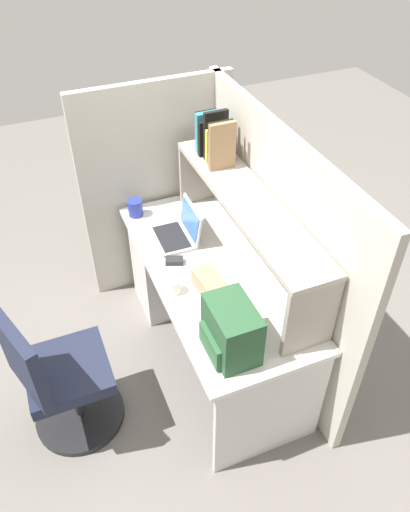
{
  "coord_description": "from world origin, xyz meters",
  "views": [
    {
      "loc": [
        1.98,
        -0.86,
        2.7
      ],
      "look_at": [
        0.0,
        -0.05,
        0.85
      ],
      "focal_mm": 35.19,
      "sensor_mm": 36.0,
      "label": 1
    }
  ],
  "objects_px": {
    "computer_mouse": "(174,261)",
    "snack_canister": "(135,208)",
    "paper_cup": "(174,286)",
    "office_chair": "(61,382)",
    "laptop": "(179,231)",
    "backpack": "(231,331)",
    "tissue_box": "(209,284)"
  },
  "relations": [
    {
      "from": "backpack",
      "to": "tissue_box",
      "type": "relative_size",
      "value": 1.36
    },
    {
      "from": "backpack",
      "to": "paper_cup",
      "type": "height_order",
      "value": "backpack"
    },
    {
      "from": "snack_canister",
      "to": "paper_cup",
      "type": "bearing_deg",
      "value": -0.69
    },
    {
      "from": "laptop",
      "to": "computer_mouse",
      "type": "distance_m",
      "value": 0.24
    },
    {
      "from": "laptop",
      "to": "office_chair",
      "type": "xyz_separation_m",
      "value": [
        0.54,
        -0.9,
        -0.39
      ]
    },
    {
      "from": "office_chair",
      "to": "snack_canister",
      "type": "bearing_deg",
      "value": -58.57
    },
    {
      "from": "paper_cup",
      "to": "office_chair",
      "type": "relative_size",
      "value": 0.09
    },
    {
      "from": "computer_mouse",
      "to": "paper_cup",
      "type": "bearing_deg",
      "value": 0.97
    },
    {
      "from": "tissue_box",
      "to": "snack_canister",
      "type": "xyz_separation_m",
      "value": [
        -0.84,
        -0.18,
        0.01
      ]
    },
    {
      "from": "office_chair",
      "to": "paper_cup",
      "type": "bearing_deg",
      "value": -101.33
    },
    {
      "from": "paper_cup",
      "to": "snack_canister",
      "type": "relative_size",
      "value": 0.73
    },
    {
      "from": "computer_mouse",
      "to": "snack_canister",
      "type": "bearing_deg",
      "value": -151.0
    },
    {
      "from": "computer_mouse",
      "to": "office_chair",
      "type": "height_order",
      "value": "office_chair"
    },
    {
      "from": "backpack",
      "to": "office_chair",
      "type": "xyz_separation_m",
      "value": [
        -0.38,
        -0.82,
        -0.48
      ]
    },
    {
      "from": "tissue_box",
      "to": "snack_canister",
      "type": "distance_m",
      "value": 0.86
    },
    {
      "from": "computer_mouse",
      "to": "snack_canister",
      "type": "relative_size",
      "value": 0.91
    },
    {
      "from": "computer_mouse",
      "to": "office_chair",
      "type": "relative_size",
      "value": 0.11
    },
    {
      "from": "laptop",
      "to": "tissue_box",
      "type": "height_order",
      "value": "laptop"
    },
    {
      "from": "tissue_box",
      "to": "office_chair",
      "type": "height_order",
      "value": "office_chair"
    },
    {
      "from": "paper_cup",
      "to": "snack_canister",
      "type": "bearing_deg",
      "value": 179.31
    },
    {
      "from": "computer_mouse",
      "to": "snack_canister",
      "type": "xyz_separation_m",
      "value": [
        -0.55,
        -0.07,
        0.04
      ]
    },
    {
      "from": "computer_mouse",
      "to": "office_chair",
      "type": "distance_m",
      "value": 0.93
    },
    {
      "from": "laptop",
      "to": "computer_mouse",
      "type": "relative_size",
      "value": 3.03
    },
    {
      "from": "tissue_box",
      "to": "backpack",
      "type": "bearing_deg",
      "value": -14.71
    },
    {
      "from": "laptop",
      "to": "computer_mouse",
      "type": "height_order",
      "value": "laptop"
    },
    {
      "from": "laptop",
      "to": "office_chair",
      "type": "bearing_deg",
      "value": -58.94
    },
    {
      "from": "computer_mouse",
      "to": "paper_cup",
      "type": "height_order",
      "value": "paper_cup"
    },
    {
      "from": "snack_canister",
      "to": "laptop",
      "type": "bearing_deg",
      "value": 28.72
    },
    {
      "from": "paper_cup",
      "to": "laptop",
      "type": "bearing_deg",
      "value": 156.24
    },
    {
      "from": "snack_canister",
      "to": "tissue_box",
      "type": "bearing_deg",
      "value": 11.78
    },
    {
      "from": "laptop",
      "to": "paper_cup",
      "type": "relative_size",
      "value": 3.76
    },
    {
      "from": "paper_cup",
      "to": "office_chair",
      "type": "xyz_separation_m",
      "value": [
        0.1,
        -0.71,
        -0.38
      ]
    }
  ]
}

